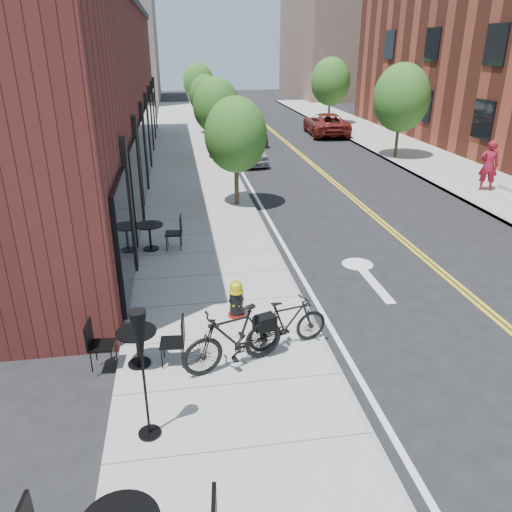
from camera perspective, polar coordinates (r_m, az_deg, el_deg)
ground at (r=10.50m, az=7.29°, el=-8.85°), size 120.00×120.00×0.00m
sidewalk_near at (r=19.32m, az=-6.72°, el=6.47°), size 4.00×70.00×0.12m
sidewalk_far at (r=23.11m, az=24.77°, el=7.26°), size 4.00×70.00×0.12m
building_near at (r=22.93m, az=-19.48°, el=16.75°), size 5.00×28.00×7.00m
bg_building_left at (r=56.77m, az=-15.62°, el=21.74°), size 8.00×14.00×10.00m
bg_building_right at (r=61.44m, az=9.36°, el=23.20°), size 10.00×16.00×12.00m
tree_near_a at (r=17.88m, az=-2.32°, el=13.65°), size 2.20×2.20×3.81m
tree_near_b at (r=25.76m, az=-4.59°, el=16.72°), size 2.30×2.30×3.98m
tree_near_c at (r=33.72m, az=-5.80°, el=17.84°), size 2.10×2.10×3.67m
tree_near_d at (r=41.66m, az=-6.58°, el=19.14°), size 2.40×2.40×4.11m
tree_far_b at (r=27.11m, az=16.28°, el=16.96°), size 2.80×2.80×4.62m
tree_far_c at (r=38.31m, az=8.53°, el=19.11°), size 2.80×2.80×4.62m
fire_hydrant at (r=10.66m, az=-2.27°, el=-4.94°), size 0.44×0.44×0.84m
bicycle_left at (r=8.98m, az=-2.56°, el=-9.35°), size 2.03×1.13×1.17m
bicycle_right at (r=9.61m, az=3.66°, el=-7.65°), size 1.71×0.85×0.99m
bistro_set_b at (r=9.33m, az=-13.42°, el=-9.62°), size 1.70×0.78×0.90m
bistro_set_c at (r=14.39m, az=-12.05°, el=2.57°), size 1.81×0.83×0.97m
patio_umbrella at (r=7.20m, az=-13.02°, el=-10.31°), size 0.34×0.34×2.10m
parked_car_a at (r=25.47m, az=-1.08°, el=12.00°), size 1.88×3.90×1.28m
parked_car_b at (r=30.88m, az=-1.04°, el=13.99°), size 1.92×4.20×1.33m
parked_car_c at (r=33.97m, az=-1.83°, el=15.07°), size 2.40×5.69×1.64m
parked_car_far at (r=34.11m, az=8.00°, el=14.72°), size 2.73×5.28×1.42m
pedestrian at (r=21.99m, az=25.05°, el=9.34°), size 0.85×0.72×1.98m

